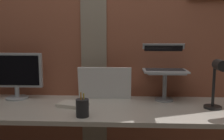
% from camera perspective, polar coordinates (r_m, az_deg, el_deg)
% --- Properties ---
extents(brick_wall_back, '(3.54, 0.16, 2.47)m').
position_cam_1_polar(brick_wall_back, '(2.14, -1.81, 7.63)').
color(brick_wall_back, '#9E563D').
rests_on(brick_wall_back, ground_plane).
extents(desk, '(2.33, 0.63, 0.74)m').
position_cam_1_polar(desk, '(1.86, -0.16, -10.16)').
color(desk, beige).
rests_on(desk, ground_plane).
extents(monitor, '(0.42, 0.18, 0.36)m').
position_cam_1_polar(monitor, '(2.15, -20.56, -0.59)').
color(monitor, '#ADB2B7').
rests_on(monitor, desk).
extents(laptop_stand, '(0.28, 0.22, 0.23)m').
position_cam_1_polar(laptop_stand, '(2.01, 11.64, -2.43)').
color(laptop_stand, gray).
rests_on(laptop_stand, desk).
extents(laptop, '(0.33, 0.28, 0.21)m').
position_cam_1_polar(laptop, '(2.06, 11.47, 1.46)').
color(laptop, '#ADB2B7').
rests_on(laptop, laptop_stand).
extents(whiteboard_panel, '(0.42, 0.06, 0.26)m').
position_cam_1_polar(whiteboard_panel, '(2.02, -1.65, -2.94)').
color(whiteboard_panel, white).
rests_on(whiteboard_panel, desk).
extents(desk_lamp, '(0.12, 0.20, 0.35)m').
position_cam_1_polar(desk_lamp, '(1.84, 22.32, -1.91)').
color(desk_lamp, black).
rests_on(desk_lamp, desk).
extents(pen_cup, '(0.08, 0.08, 0.16)m').
position_cam_1_polar(pen_cup, '(1.63, -6.60, -8.35)').
color(pen_cup, '#262628').
rests_on(pen_cup, desk).
extents(paper_clutter_stack, '(0.23, 0.19, 0.02)m').
position_cam_1_polar(paper_clutter_stack, '(1.87, -8.73, -7.63)').
color(paper_clutter_stack, silver).
rests_on(paper_clutter_stack, desk).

